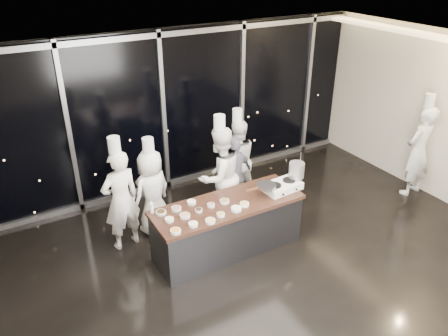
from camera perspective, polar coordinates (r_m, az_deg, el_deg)
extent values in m
plane|color=black|center=(6.85, 4.36, -14.48)|extent=(9.00, 9.00, 0.00)
cube|color=beige|center=(8.74, -8.19, 7.23)|extent=(9.00, 0.02, 3.20)
cube|color=beige|center=(5.30, 5.60, 12.32)|extent=(9.00, 7.00, 0.02)
cube|color=black|center=(8.69, -8.04, 7.12)|extent=(8.90, 0.04, 3.18)
cube|color=gray|center=(8.25, -8.60, 16.83)|extent=(8.90, 0.08, 0.10)
cube|color=gray|center=(9.29, -7.31, -1.98)|extent=(8.90, 0.08, 0.10)
cube|color=gray|center=(8.20, -19.60, 4.52)|extent=(0.08, 0.08, 3.20)
cube|color=gray|center=(8.64, -7.91, 7.02)|extent=(0.08, 0.08, 3.20)
cube|color=gray|center=(9.42, 2.35, 8.96)|extent=(0.08, 0.08, 3.20)
cube|color=gray|center=(10.44, 10.90, 10.35)|extent=(0.08, 0.08, 3.20)
cube|color=#3A3A3F|center=(7.19, 0.46, -7.86)|extent=(2.40, 0.80, 0.84)
cube|color=#3F241A|center=(6.94, 0.47, -4.82)|extent=(2.46, 0.86, 0.06)
cube|color=white|center=(7.32, 7.56, -2.39)|extent=(0.65, 0.43, 0.12)
cylinder|color=black|center=(7.20, 6.67, -2.25)|extent=(0.23, 0.23, 0.02)
cylinder|color=black|center=(7.38, 8.50, -1.58)|extent=(0.23, 0.23, 0.02)
cylinder|color=black|center=(7.11, 7.74, -3.45)|extent=(0.04, 0.02, 0.04)
cylinder|color=black|center=(7.29, 9.46, -2.78)|extent=(0.04, 0.02, 0.04)
cylinder|color=gray|center=(7.10, 5.56, -2.31)|extent=(0.34, 0.34, 0.05)
cube|color=#4C2B14|center=(6.94, 3.80, -2.89)|extent=(0.23, 0.05, 0.02)
cylinder|color=#BAB9BC|center=(7.42, 9.45, -0.26)|extent=(0.28, 0.28, 0.26)
cylinder|color=white|center=(6.29, -6.35, -8.20)|extent=(0.15, 0.15, 0.04)
cylinder|color=orange|center=(6.28, -6.36, -8.08)|extent=(0.13, 0.13, 0.01)
cylinder|color=white|center=(6.54, -7.17, -6.71)|extent=(0.13, 0.13, 0.04)
cylinder|color=beige|center=(6.53, -7.18, -6.59)|extent=(0.11, 0.11, 0.01)
cylinder|color=white|center=(6.72, -8.23, -5.79)|extent=(0.16, 0.16, 0.04)
cylinder|color=#32220F|center=(6.71, -8.24, -5.67)|extent=(0.13, 0.13, 0.01)
cylinder|color=white|center=(6.41, -4.06, -7.35)|extent=(0.14, 0.14, 0.04)
cylinder|color=silver|center=(6.40, -4.06, -7.23)|extent=(0.12, 0.12, 0.01)
cylinder|color=white|center=(6.60, -5.13, -6.25)|extent=(0.16, 0.16, 0.04)
cylinder|color=tan|center=(6.59, -5.14, -6.13)|extent=(0.13, 0.13, 0.01)
cylinder|color=white|center=(6.78, -6.24, -5.31)|extent=(0.15, 0.15, 0.04)
cylinder|color=#A96954|center=(6.77, -6.25, -5.19)|extent=(0.12, 0.12, 0.01)
cylinder|color=white|center=(6.47, -1.81, -6.93)|extent=(0.15, 0.15, 0.04)
cylinder|color=#E4A95E|center=(6.46, -1.82, -6.81)|extent=(0.12, 0.12, 0.01)
cylinder|color=white|center=(6.71, -3.32, -5.55)|extent=(0.11, 0.11, 0.04)
cylinder|color=black|center=(6.70, -3.32, -5.43)|extent=(0.09, 0.09, 0.01)
cylinder|color=white|center=(6.92, -4.27, -4.49)|extent=(0.14, 0.14, 0.04)
cylinder|color=white|center=(6.91, -4.27, -4.38)|extent=(0.12, 0.12, 0.01)
cylinder|color=white|center=(6.60, -0.44, -6.11)|extent=(0.13, 0.13, 0.04)
cylinder|color=#A29B41|center=(6.59, -0.44, -5.99)|extent=(0.10, 0.10, 0.01)
cylinder|color=white|center=(6.83, -1.71, -4.88)|extent=(0.12, 0.12, 0.04)
cylinder|color=#9C6159|center=(6.82, -1.72, -4.76)|extent=(0.10, 0.10, 0.01)
cylinder|color=white|center=(6.74, 1.61, -5.35)|extent=(0.17, 0.17, 0.04)
cylinder|color=#F3EAC2|center=(6.73, 1.61, -5.23)|extent=(0.14, 0.14, 0.01)
cylinder|color=white|center=(6.92, 0.07, -4.38)|extent=(0.15, 0.15, 0.04)
cylinder|color=olive|center=(6.91, 0.07, -4.26)|extent=(0.12, 0.12, 0.01)
cylinder|color=white|center=(6.86, 2.69, -4.76)|extent=(0.15, 0.15, 0.04)
cylinder|color=#E59B4C|center=(6.85, 2.69, -4.64)|extent=(0.12, 0.12, 0.01)
cylinder|color=white|center=(6.74, -9.44, -5.18)|extent=(0.06, 0.06, 0.16)
cone|color=white|center=(6.68, -9.51, -4.39)|extent=(0.05, 0.05, 0.05)
imported|color=white|center=(7.24, -13.30, -4.11)|extent=(0.70, 0.53, 1.75)
cylinder|color=white|center=(6.80, -14.17, 2.92)|extent=(0.22, 0.22, 0.26)
imported|color=white|center=(7.58, -9.36, -3.10)|extent=(0.88, 0.73, 1.54)
cylinder|color=white|center=(7.18, -9.88, 2.91)|extent=(0.25, 0.25, 0.26)
imported|color=white|center=(7.68, -0.57, -1.06)|extent=(1.00, 0.85, 1.82)
cylinder|color=white|center=(7.26, -0.60, 5.96)|extent=(0.22, 0.22, 0.26)
imported|color=#151438|center=(7.92, 1.33, -1.13)|extent=(1.00, 0.70, 1.58)
imported|color=white|center=(8.45, 1.67, 1.01)|extent=(0.88, 0.73, 1.64)
cylinder|color=white|center=(8.09, 1.75, 6.86)|extent=(0.22, 0.22, 0.26)
imported|color=white|center=(9.38, 24.04, 2.03)|extent=(0.73, 0.52, 1.86)
cylinder|color=white|center=(9.03, 25.27, 7.94)|extent=(0.21, 0.21, 0.26)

